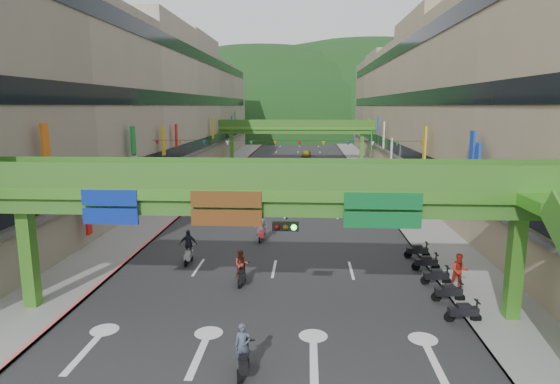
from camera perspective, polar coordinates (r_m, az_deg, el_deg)
name	(u,v)px	position (r m, az deg, el deg)	size (l,w,h in m)	color
road_slab	(293,175)	(64.79, 1.65, 2.11)	(18.00, 140.00, 0.02)	#28282B
sidewalk_left	(215,174)	(66.02, -7.95, 2.23)	(4.00, 140.00, 0.15)	gray
sidewalk_right	(374,175)	(65.40, 11.33, 2.05)	(4.00, 140.00, 0.15)	gray
curb_left	(228,174)	(65.68, -6.32, 2.24)	(0.20, 140.00, 0.18)	#CC5959
curb_right	(360,175)	(65.16, 9.68, 2.08)	(0.20, 140.00, 0.18)	gray
building_row_left	(156,106)	(67.37, -14.89, 10.15)	(12.80, 95.00, 19.00)	#9E937F
building_row_right	(436,106)	(66.31, 18.53, 9.97)	(12.80, 95.00, 19.00)	gray
overpass_near	(285,207)	(19.94, 0.57, -1.80)	(28.00, 12.27, 7.10)	#4C9E2D
overpass_far	(296,130)	(79.20, 1.99, 7.56)	(28.00, 2.20, 7.10)	#4C9E2D
hill_left	(262,131)	(175.15, -2.22, 7.39)	(168.00, 140.00, 112.00)	#1C4419
hill_right	(364,129)	(195.68, 10.21, 7.56)	(208.00, 176.00, 128.00)	#1C4419
bunting_string	(287,143)	(44.25, 0.91, 5.97)	(26.00, 0.36, 0.47)	black
scooter_rider_near	(243,352)	(17.47, -4.54, -18.86)	(0.69, 1.59, 1.95)	black
scooter_rider_mid	(241,267)	(25.31, -4.73, -9.11)	(0.84, 1.60, 1.91)	black
scooter_rider_left	(188,247)	(28.88, -11.11, -6.59)	(1.06, 1.60, 2.12)	#96989F
scooter_rider_far	(261,226)	(33.03, -2.33, -4.13)	(0.96, 1.60, 2.19)	maroon
parked_scooter_row	(436,276)	(26.60, 18.51, -9.69)	(1.60, 9.38, 1.08)	black
car_silver	(260,176)	(58.87, -2.41, 1.97)	(1.57, 4.49, 1.48)	silver
car_yellow	(306,153)	(88.28, 3.25, 4.74)	(1.47, 3.66, 1.25)	gold
pedestrian_red	(459,273)	(26.22, 21.02, -9.25)	(0.88, 0.69, 1.81)	#A32215
pedestrian_dark	(407,191)	(49.12, 15.28, 0.10)	(1.06, 0.44, 1.82)	black
pedestrian_blue	(400,185)	(53.50, 14.42, 0.83)	(0.73, 0.47, 1.55)	#314352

